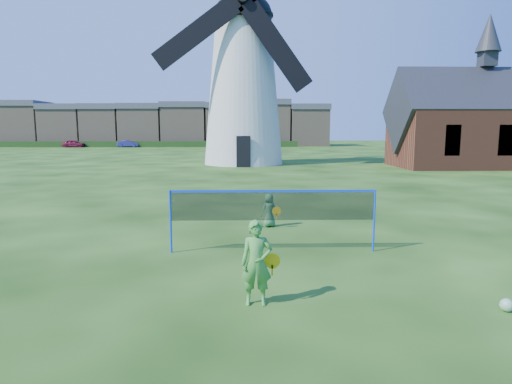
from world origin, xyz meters
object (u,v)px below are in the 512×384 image
Objects in this scene: car_left at (74,144)px; car_right at (128,144)px; chapel at (483,125)px; player_girl at (257,263)px; windmill at (243,80)px; player_boy at (269,210)px; play_ball at (507,305)px; badminton_net at (273,207)px.

car_left reaches higher than car_right.
car_left is at bearing 139.95° from chapel.
player_girl is 0.40× the size of car_left.
windmill is 25.94m from player_boy.
play_ball is (4.15, -0.41, -0.63)m from player_girl.
car_right is (-20.70, 62.02, 0.06)m from player_boy.
car_left is (-29.14, 67.72, -0.12)m from player_girl.
player_boy is at bearing 118.94° from play_ball.
car_left is at bearing 113.67° from player_girl.
car_left is at bearing 128.24° from windmill.
play_ball is (3.67, -3.68, -1.03)m from badminton_net.
player_girl is at bearing -89.40° from windmill.
badminton_net is 4.85× the size of player_boy.
car_right is at bearing -89.20° from car_left.
badminton_net is 68.06m from car_right.
car_left is 1.04× the size of car_right.
badminton_net is 3.41× the size of player_girl.
player_girl is 0.42× the size of car_right.
play_ball is at bearing -81.92° from windmill.
badminton_net is at bearing -157.13° from car_left.
car_right is at bearing 133.72° from chapel.
player_boy is at bearing 85.26° from player_girl.
car_right is (-19.82, 36.96, -6.58)m from windmill.
windmill reaches higher than player_boy.
windmill reaches higher than car_left.
car_right is (-38.85, 40.62, -2.76)m from chapel.
player_girl is 6.73× the size of play_ball.
car_right reaches higher than player_boy.
windmill reaches higher than car_right.
player_girl reaches higher than car_right.
player_boy is (0.55, 6.11, -0.22)m from player_girl.
player_girl is (-18.70, -27.51, -2.60)m from chapel.
chapel is 56.28m from car_right.
car_right reaches higher than play_ball.
chapel is at bearing 62.47° from play_ball.
windmill is 42.45m from car_right.
badminton_net is (0.81, -27.90, -6.02)m from windmill.
car_left is at bearing 116.04° from play_ball.
chapel is 63.76× the size of play_ball.
badminton_net is at bearing -171.19° from car_right.
play_ball is at bearing -155.77° from car_left.
car_right is at bearing -96.01° from player_boy.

